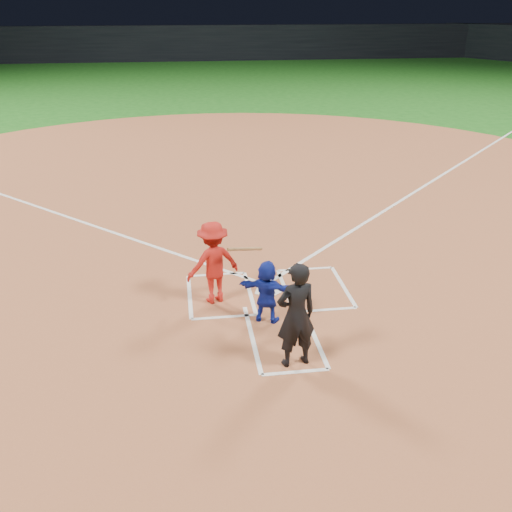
{
  "coord_description": "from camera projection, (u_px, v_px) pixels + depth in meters",
  "views": [
    {
      "loc": [
        -1.67,
        -10.18,
        5.47
      ],
      "look_at": [
        -0.3,
        -0.4,
        1.0
      ],
      "focal_mm": 40.0,
      "sensor_mm": 36.0,
      "label": 1
    }
  ],
  "objects": [
    {
      "name": "ground",
      "position": [
        268.0,
        292.0,
        11.65
      ],
      "size": [
        120.0,
        120.0,
        0.0
      ],
      "primitive_type": "plane",
      "color": "#175715",
      "rests_on": "ground"
    },
    {
      "name": "home_plate_dirt",
      "position": [
        236.0,
        199.0,
        17.06
      ],
      "size": [
        28.0,
        28.0,
        0.01
      ],
      "primitive_type": "cylinder",
      "color": "#9B5432",
      "rests_on": "ground"
    },
    {
      "name": "stadium_wall_far",
      "position": [
        189.0,
        43.0,
        54.3
      ],
      "size": [
        80.0,
        1.2,
        3.2
      ],
      "primitive_type": "cube",
      "color": "black",
      "rests_on": "ground"
    },
    {
      "name": "home_plate",
      "position": [
        268.0,
        291.0,
        11.64
      ],
      "size": [
        0.6,
        0.6,
        0.02
      ],
      "primitive_type": "cylinder",
      "rotation": [
        0.0,
        0.0,
        3.14
      ],
      "color": "silver",
      "rests_on": "home_plate_dirt"
    },
    {
      "name": "catcher",
      "position": [
        267.0,
        292.0,
        10.35
      ],
      "size": [
        1.16,
        0.76,
        1.2
      ],
      "primitive_type": "imported",
      "rotation": [
        0.0,
        0.0,
        2.73
      ],
      "color": "#13249F",
      "rests_on": "home_plate_dirt"
    },
    {
      "name": "umpire",
      "position": [
        296.0,
        315.0,
        8.98
      ],
      "size": [
        0.74,
        0.56,
        1.81
      ],
      "primitive_type": "imported",
      "rotation": [
        0.0,
        0.0,
        3.36
      ],
      "color": "black",
      "rests_on": "home_plate_dirt"
    },
    {
      "name": "chalk_markings",
      "position": [
        239.0,
        206.0,
        16.41
      ],
      "size": [
        28.35,
        17.32,
        0.01
      ],
      "color": "white",
      "rests_on": "home_plate_dirt"
    },
    {
      "name": "batter_at_plate",
      "position": [
        213.0,
        263.0,
        10.95
      ],
      "size": [
        1.57,
        0.94,
        1.65
      ],
      "color": "red",
      "rests_on": "home_plate_dirt"
    }
  ]
}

